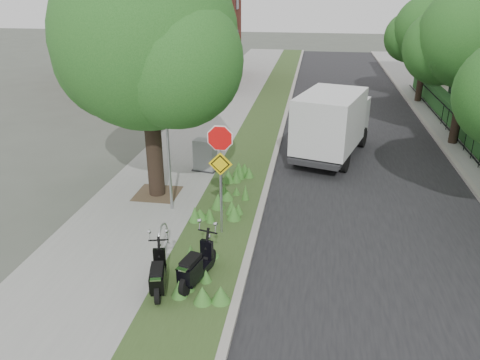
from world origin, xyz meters
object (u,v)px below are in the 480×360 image
object	(u,v)px
scooter_far	(194,270)
box_truck	(333,121)
utility_cabinet	(205,156)
sign_assembly	(220,158)
scooter_near	(158,279)

from	to	relation	value
scooter_far	box_truck	xyz separation A→B (m)	(3.24, 9.57, 1.00)
scooter_far	utility_cabinet	distance (m)	7.20
sign_assembly	utility_cabinet	world-z (taller)	sign_assembly
sign_assembly	scooter_far	xyz separation A→B (m)	(-0.14, -2.50, -1.82)
utility_cabinet	box_truck	bearing A→B (deg)	28.47
scooter_far	utility_cabinet	xyz separation A→B (m)	(-1.38, 7.07, 0.17)
scooter_near	utility_cabinet	world-z (taller)	utility_cabinet
scooter_far	box_truck	bearing A→B (deg)	71.29
scooter_near	box_truck	xyz separation A→B (m)	(3.96, 9.98, 1.02)
sign_assembly	utility_cabinet	bearing A→B (deg)	108.33
sign_assembly	box_truck	world-z (taller)	sign_assembly
sign_assembly	scooter_far	bearing A→B (deg)	-93.12
box_truck	utility_cabinet	world-z (taller)	box_truck
scooter_far	utility_cabinet	world-z (taller)	utility_cabinet
scooter_near	utility_cabinet	distance (m)	7.51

